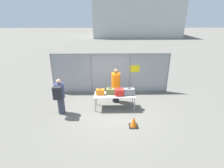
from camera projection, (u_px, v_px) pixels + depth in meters
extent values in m
plane|color=#605E56|center=(111.00, 110.00, 8.58)|extent=(120.00, 120.00, 0.00)
cylinder|color=gray|center=(52.00, 74.00, 10.09)|extent=(0.07, 0.07, 2.35)
cylinder|color=gray|center=(91.00, 74.00, 10.13)|extent=(0.07, 0.07, 2.35)
cylinder|color=gray|center=(130.00, 73.00, 10.18)|extent=(0.07, 0.07, 2.35)
cylinder|color=gray|center=(168.00, 73.00, 10.22)|extent=(0.07, 0.07, 2.35)
cube|color=gray|center=(111.00, 73.00, 10.15)|extent=(6.74, 0.01, 2.35)
cube|color=gray|center=(111.00, 54.00, 9.73)|extent=(6.74, 0.04, 0.04)
cube|color=yellow|center=(134.00, 69.00, 10.07)|extent=(0.60, 0.01, 0.40)
cube|color=#B2B2AD|center=(115.00, 95.00, 8.49)|extent=(1.98, 0.80, 0.02)
cylinder|color=#99999E|center=(95.00, 105.00, 8.29)|extent=(0.04, 0.04, 0.71)
cylinder|color=#99999E|center=(134.00, 105.00, 8.33)|extent=(0.04, 0.04, 0.71)
cylinder|color=#99999E|center=(96.00, 99.00, 8.93)|extent=(0.04, 0.04, 0.71)
cylinder|color=#99999E|center=(132.00, 98.00, 8.97)|extent=(0.04, 0.04, 0.71)
cube|color=orange|center=(100.00, 92.00, 8.43)|extent=(0.40, 0.22, 0.27)
cube|color=black|center=(100.00, 89.00, 8.37)|extent=(0.16, 0.03, 0.02)
cube|color=#566033|center=(110.00, 91.00, 8.50)|extent=(0.42, 0.32, 0.28)
cube|color=black|center=(110.00, 88.00, 8.45)|extent=(0.16, 0.04, 0.02)
cube|color=red|center=(119.00, 92.00, 8.35)|extent=(0.42, 0.35, 0.32)
cube|color=black|center=(119.00, 89.00, 8.29)|extent=(0.16, 0.03, 0.02)
cube|color=slate|center=(129.00, 92.00, 8.41)|extent=(0.53, 0.27, 0.32)
cube|color=black|center=(129.00, 88.00, 8.34)|extent=(0.16, 0.03, 0.02)
cylinder|color=#383D4C|center=(61.00, 105.00, 8.16)|extent=(0.32, 0.32, 0.81)
cylinder|color=navy|center=(60.00, 91.00, 7.89)|extent=(0.42, 0.42, 0.68)
sphere|color=tan|center=(58.00, 82.00, 7.72)|extent=(0.22, 0.22, 0.22)
cube|color=#232328|center=(58.00, 93.00, 7.57)|extent=(0.38, 0.23, 0.57)
cylinder|color=black|center=(116.00, 94.00, 9.25)|extent=(0.34, 0.34, 0.87)
cylinder|color=orange|center=(116.00, 80.00, 8.96)|extent=(0.45, 0.45, 0.72)
sphere|color=brown|center=(116.00, 71.00, 8.78)|extent=(0.24, 0.24, 0.24)
cube|color=white|center=(125.00, 76.00, 12.00)|extent=(2.46, 1.43, 0.50)
sphere|color=black|center=(119.00, 82.00, 11.31)|extent=(0.63, 0.63, 0.63)
sphere|color=black|center=(118.00, 74.00, 12.75)|extent=(0.63, 0.63, 0.63)
cylinder|color=#59595B|center=(101.00, 79.00, 12.04)|extent=(0.86, 0.06, 0.06)
cube|color=#B2B7B2|center=(135.00, 19.00, 37.97)|extent=(17.70, 10.95, 7.09)
cube|color=black|center=(133.00, 126.00, 7.29)|extent=(0.38, 0.38, 0.03)
cone|color=orange|center=(134.00, 122.00, 7.21)|extent=(0.30, 0.30, 0.47)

